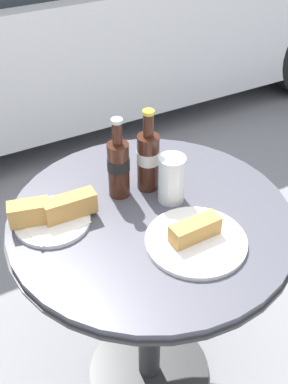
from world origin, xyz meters
The scene contains 8 objects.
ground_plane centered at (0.00, 0.00, 0.00)m, with size 30.00×30.00×0.00m, color gray.
bistro_table centered at (0.00, 0.00, 0.58)m, with size 0.78×0.78×0.76m.
cola_bottle_left centered at (-0.03, 0.12, 0.86)m, with size 0.06×0.06×0.24m.
cola_bottle_right centered at (0.05, 0.11, 0.86)m, with size 0.06×0.06×0.25m.
drinking_glass centered at (0.08, 0.03, 0.83)m, with size 0.07×0.07×0.14m.
lunch_plate_near centered at (0.05, -0.15, 0.78)m, with size 0.26×0.26×0.06m.
lunch_plate_far centered at (-0.24, 0.10, 0.79)m, with size 0.23×0.20×0.07m.
parked_car centered at (0.66, 2.27, 0.65)m, with size 4.55×1.77×1.35m.
Camera 1 is at (-0.49, -0.86, 1.61)m, focal length 45.00 mm.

